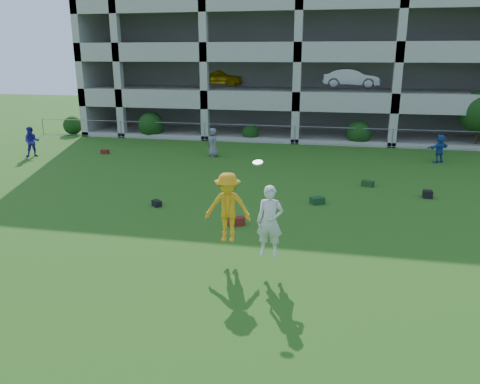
% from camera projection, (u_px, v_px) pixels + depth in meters
% --- Properties ---
extents(ground, '(100.00, 100.00, 0.00)m').
position_uv_depth(ground, '(228.00, 275.00, 12.26)').
color(ground, '#235114').
rests_on(ground, ground).
extents(bystander_a, '(1.03, 0.96, 1.70)m').
position_uv_depth(bystander_a, '(32.00, 142.00, 26.26)').
color(bystander_a, '#281F91').
rests_on(bystander_a, ground).
extents(bystander_c, '(0.90, 0.94, 1.63)m').
position_uv_depth(bystander_c, '(213.00, 142.00, 26.29)').
color(bystander_c, slate).
rests_on(bystander_c, ground).
extents(bystander_d, '(1.39, 1.20, 1.52)m').
position_uv_depth(bystander_d, '(440.00, 148.00, 24.84)').
color(bystander_d, '#204A97').
rests_on(bystander_d, ground).
extents(bag_red_a, '(0.63, 0.50, 0.28)m').
position_uv_depth(bag_red_a, '(236.00, 221.00, 15.83)').
color(bag_red_a, '#510D16').
rests_on(bag_red_a, ground).
extents(bag_black_b, '(0.46, 0.45, 0.22)m').
position_uv_depth(bag_black_b, '(157.00, 203.00, 17.83)').
color(bag_black_b, black).
rests_on(bag_black_b, ground).
extents(bag_green_c, '(0.61, 0.56, 0.26)m').
position_uv_depth(bag_green_c, '(317.00, 200.00, 18.11)').
color(bag_green_c, '#143816').
rests_on(bag_green_c, ground).
extents(crate_d, '(0.35, 0.35, 0.30)m').
position_uv_depth(crate_d, '(428.00, 194.00, 18.86)').
color(crate_d, black).
rests_on(crate_d, ground).
extents(bag_red_f, '(0.49, 0.35, 0.24)m').
position_uv_depth(bag_red_f, '(105.00, 152.00, 27.20)').
color(bag_red_f, '#590F15').
rests_on(bag_red_f, ground).
extents(bag_green_g, '(0.58, 0.46, 0.25)m').
position_uv_depth(bag_green_g, '(368.00, 183.00, 20.52)').
color(bag_green_g, '#153A16').
rests_on(bag_green_g, ground).
extents(frisbee_contest, '(2.25, 1.21, 2.43)m').
position_uv_depth(frisbee_contest, '(238.00, 211.00, 12.67)').
color(frisbee_contest, orange).
rests_on(frisbee_contest, ground).
extents(parking_garage, '(30.00, 14.00, 12.00)m').
position_uv_depth(parking_garage, '(307.00, 48.00, 36.58)').
color(parking_garage, '#9E998C').
rests_on(parking_garage, ground).
extents(fence, '(36.06, 0.06, 1.20)m').
position_uv_depth(fence, '(295.00, 135.00, 29.94)').
color(fence, gray).
rests_on(fence, ground).
extents(shrub_row, '(34.38, 2.52, 3.50)m').
position_uv_depth(shrub_row, '(369.00, 121.00, 29.45)').
color(shrub_row, '#163D11').
rests_on(shrub_row, ground).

